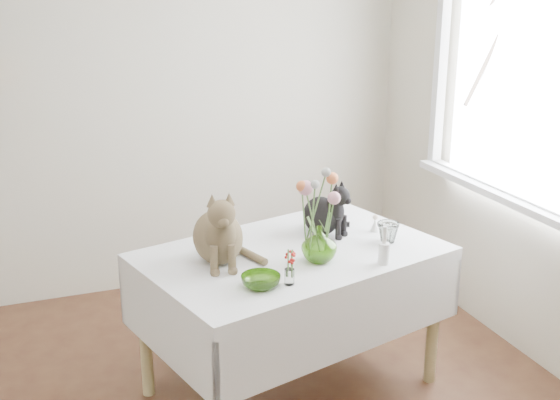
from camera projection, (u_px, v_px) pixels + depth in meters
name	position (u px, v px, depth m)	size (l,w,h in m)	color
room	(191.00, 216.00, 2.33)	(4.08, 4.58, 2.58)	brown
window	(520.00, 99.00, 3.67)	(0.12, 1.52, 1.32)	white
dining_table	(292.00, 286.00, 3.43)	(1.59, 1.23, 0.75)	white
tabby_cat	(217.00, 223.00, 3.19)	(0.25, 0.32, 0.37)	brown
black_cat	(321.00, 206.00, 3.56)	(0.19, 0.25, 0.29)	black
flower_vase	(319.00, 244.00, 3.22)	(0.16, 0.16, 0.17)	#6EAA2E
green_bowl	(261.00, 281.00, 2.97)	(0.17, 0.17, 0.05)	#6EAA2E
drinking_glass	(388.00, 232.00, 3.47)	(0.11, 0.11, 0.10)	white
candlestick	(384.00, 251.00, 3.20)	(0.05, 0.05, 0.18)	white
berry_jar	(289.00, 267.00, 2.98)	(0.04, 0.04, 0.18)	white
porcelain_figurine	(375.00, 224.00, 3.62)	(0.05, 0.05, 0.09)	white
flower_bouquet	(318.00, 190.00, 3.16)	(0.17, 0.12, 0.39)	#4C7233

